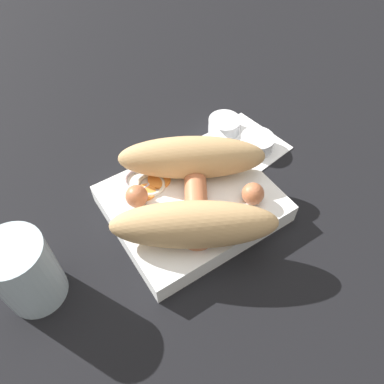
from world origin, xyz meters
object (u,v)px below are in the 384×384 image
(condiment_cup_near, at_px, (257,144))
(condiment_cup_far, at_px, (224,126))
(drink_glass, at_px, (25,273))
(food_tray, at_px, (192,204))
(sausage, at_px, (195,195))
(bread_roll, at_px, (193,189))

(condiment_cup_near, bearing_deg, condiment_cup_far, -73.39)
(condiment_cup_far, distance_m, drink_glass, 0.37)
(food_tray, distance_m, sausage, 0.03)
(drink_glass, bearing_deg, sausage, 177.71)
(food_tray, relative_size, condiment_cup_near, 4.07)
(sausage, height_order, condiment_cup_near, sausage)
(sausage, bearing_deg, condiment_cup_far, -139.33)
(bread_roll, xyz_separation_m, condiment_cup_far, (-0.14, -0.12, -0.05))
(condiment_cup_far, xyz_separation_m, drink_glass, (0.35, 0.11, 0.04))
(food_tray, bearing_deg, condiment_cup_near, -163.39)
(food_tray, xyz_separation_m, bread_roll, (0.01, 0.01, 0.05))
(bread_roll, relative_size, condiment_cup_far, 4.82)
(bread_roll, distance_m, sausage, 0.02)
(bread_roll, relative_size, drink_glass, 2.58)
(food_tray, distance_m, condiment_cup_far, 0.17)
(drink_glass, bearing_deg, condiment_cup_far, -163.02)
(bread_roll, bearing_deg, condiment_cup_near, -160.64)
(bread_roll, bearing_deg, sausage, -168.85)
(food_tray, bearing_deg, condiment_cup_far, -141.33)
(food_tray, height_order, condiment_cup_near, food_tray)
(bread_roll, bearing_deg, drink_glass, -2.53)
(sausage, bearing_deg, food_tray, -99.27)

